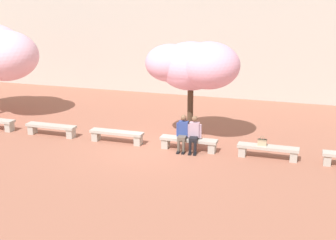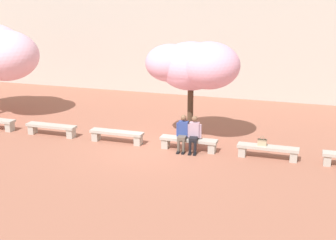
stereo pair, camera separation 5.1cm
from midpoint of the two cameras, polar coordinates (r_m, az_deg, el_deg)
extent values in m
plane|color=#9E604C|center=(17.25, -1.89, -3.21)|extent=(100.00, 100.00, 0.00)
cube|color=#B7B2A8|center=(26.48, 5.86, 11.56)|extent=(32.09, 4.00, 7.33)
cube|color=#ADA89E|center=(20.02, -18.65, -0.81)|extent=(0.24, 0.34, 0.35)
cube|color=#ADA89E|center=(18.90, -13.97, -0.69)|extent=(2.06, 0.42, 0.10)
cube|color=#ADA89E|center=(19.42, -16.10, -1.10)|extent=(0.24, 0.34, 0.35)
cube|color=#ADA89E|center=(18.53, -11.65, -1.60)|extent=(0.24, 0.34, 0.35)
cube|color=#ADA89E|center=(17.62, -6.19, -1.51)|extent=(2.06, 0.42, 0.10)
cube|color=#ADA89E|center=(18.04, -8.68, -1.93)|extent=(0.24, 0.34, 0.35)
cube|color=#ADA89E|center=(17.37, -3.56, -2.49)|extent=(0.24, 0.34, 0.35)
cube|color=#ADA89E|center=(16.72, 2.62, -2.40)|extent=(2.06, 0.42, 0.10)
cube|color=#ADA89E|center=(17.03, -0.20, -2.84)|extent=(0.24, 0.34, 0.35)
cube|color=#ADA89E|center=(16.60, 5.48, -3.41)|extent=(0.24, 0.34, 0.35)
cube|color=#ADA89E|center=(16.26, 12.18, -3.30)|extent=(2.06, 0.42, 0.10)
cube|color=#ADA89E|center=(16.42, 9.14, -3.77)|extent=(0.24, 0.34, 0.35)
cube|color=#ADA89E|center=(16.28, 15.16, -4.31)|extent=(0.24, 0.34, 0.35)
cube|color=#ADA89E|center=(16.29, 18.92, -4.63)|extent=(0.24, 0.34, 0.35)
cube|color=black|center=(16.52, 1.33, -3.97)|extent=(0.11, 0.23, 0.06)
cylinder|color=brown|center=(16.51, 1.38, -3.22)|extent=(0.10, 0.10, 0.42)
cube|color=black|center=(16.49, 1.94, -4.02)|extent=(0.11, 0.23, 0.06)
cylinder|color=brown|center=(16.47, 1.99, -3.27)|extent=(0.10, 0.10, 0.42)
cube|color=brown|center=(16.57, 1.82, -2.16)|extent=(0.31, 0.42, 0.12)
cube|color=#2D4289|center=(16.69, 1.99, -1.05)|extent=(0.35, 0.24, 0.54)
sphere|color=brown|center=(16.58, 2.00, 0.29)|extent=(0.21, 0.21, 0.21)
cylinder|color=#2D4289|center=(16.73, 1.27, -1.15)|extent=(0.09, 0.09, 0.50)
cylinder|color=#2D4289|center=(16.65, 2.68, -1.25)|extent=(0.09, 0.09, 0.50)
cube|color=black|center=(16.41, 2.75, -4.13)|extent=(0.12, 0.23, 0.06)
cylinder|color=black|center=(16.40, 2.79, -3.37)|extent=(0.10, 0.10, 0.42)
cube|color=black|center=(16.39, 3.37, -4.17)|extent=(0.12, 0.23, 0.06)
cylinder|color=black|center=(16.37, 3.41, -3.41)|extent=(0.10, 0.10, 0.42)
cube|color=black|center=(16.47, 3.21, -2.30)|extent=(0.32, 0.43, 0.12)
cube|color=#B293A8|center=(16.59, 3.34, -1.18)|extent=(0.36, 0.25, 0.54)
sphere|color=brown|center=(16.48, 3.37, 0.17)|extent=(0.21, 0.21, 0.21)
cylinder|color=#B293A8|center=(16.62, 2.61, -1.29)|extent=(0.09, 0.09, 0.50)
cylinder|color=#B293A8|center=(16.56, 4.05, -1.37)|extent=(0.09, 0.09, 0.50)
cube|color=tan|center=(16.22, 11.49, -2.70)|extent=(0.30, 0.14, 0.22)
cube|color=gray|center=(16.19, 11.50, -2.40)|extent=(0.30, 0.15, 0.04)
torus|color=#807259|center=(16.18, 11.52, -2.16)|extent=(0.14, 0.02, 0.14)
cylinder|color=#473323|center=(17.83, 2.81, 0.64)|extent=(0.22, 0.22, 1.91)
ellipsoid|color=#EAA8C6|center=(17.43, 2.90, 6.61)|extent=(2.38, 2.50, 1.79)
ellipsoid|color=#EAA8C6|center=(17.37, 0.37, 6.97)|extent=(1.86, 1.84, 1.39)
ellipsoid|color=#EAA8C6|center=(17.02, 5.07, 6.65)|extent=(2.28, 2.31, 1.71)
ellipsoid|color=#EFB7D1|center=(21.72, -19.15, 7.43)|extent=(2.93, 2.85, 2.19)
camera|label=1|loc=(0.03, -89.91, 0.02)|focal=50.00mm
camera|label=2|loc=(0.03, 90.09, -0.02)|focal=50.00mm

